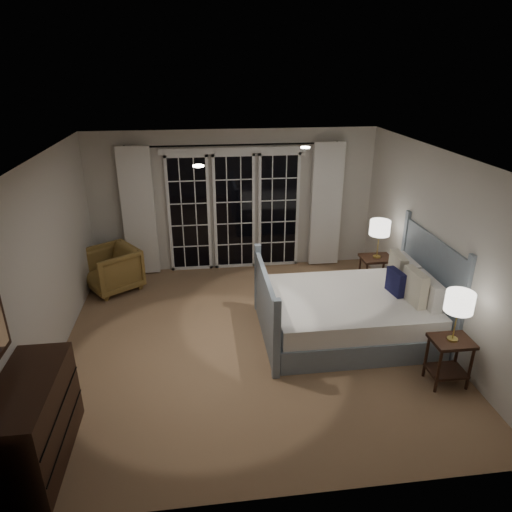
{
  "coord_description": "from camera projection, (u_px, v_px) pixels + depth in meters",
  "views": [
    {
      "loc": [
        -0.61,
        -5.3,
        3.5
      ],
      "look_at": [
        0.13,
        0.45,
        1.05
      ],
      "focal_mm": 32.0,
      "sensor_mm": 36.0,
      "label": 1
    }
  ],
  "objects": [
    {
      "name": "floor",
      "position": [
        251.0,
        339.0,
        6.28
      ],
      "size": [
        5.0,
        5.0,
        0.0
      ],
      "primitive_type": "plane",
      "color": "#8C6D4B",
      "rests_on": "ground"
    },
    {
      "name": "ceiling",
      "position": [
        250.0,
        157.0,
        5.3
      ],
      "size": [
        5.0,
        5.0,
        0.0
      ],
      "primitive_type": "plane",
      "rotation": [
        3.14,
        0.0,
        0.0
      ],
      "color": "silver",
      "rests_on": "wall_back"
    },
    {
      "name": "wall_left",
      "position": [
        45.0,
        266.0,
        5.5
      ],
      "size": [
        0.02,
        5.0,
        2.5
      ],
      "primitive_type": "cube",
      "color": "beige",
      "rests_on": "floor"
    },
    {
      "name": "wall_right",
      "position": [
        436.0,
        246.0,
        6.08
      ],
      "size": [
        0.02,
        5.0,
        2.5
      ],
      "primitive_type": "cube",
      "color": "beige",
      "rests_on": "floor"
    },
    {
      "name": "wall_back",
      "position": [
        234.0,
        201.0,
        8.08
      ],
      "size": [
        5.0,
        0.02,
        2.5
      ],
      "primitive_type": "cube",
      "color": "beige",
      "rests_on": "floor"
    },
    {
      "name": "wall_front",
      "position": [
        288.0,
        380.0,
        3.51
      ],
      "size": [
        5.0,
        0.02,
        2.5
      ],
      "primitive_type": "cube",
      "color": "beige",
      "rests_on": "floor"
    },
    {
      "name": "french_doors",
      "position": [
        234.0,
        211.0,
        8.1
      ],
      "size": [
        2.5,
        0.04,
        2.2
      ],
      "color": "black",
      "rests_on": "wall_back"
    },
    {
      "name": "curtain_rod",
      "position": [
        233.0,
        145.0,
        7.6
      ],
      "size": [
        3.5,
        0.03,
        0.03
      ],
      "primitive_type": "cylinder",
      "rotation": [
        0.0,
        1.57,
        0.0
      ],
      "color": "black",
      "rests_on": "wall_back"
    },
    {
      "name": "curtain_left",
      "position": [
        139.0,
        212.0,
        7.81
      ],
      "size": [
        0.55,
        0.1,
        2.25
      ],
      "primitive_type": "cube",
      "color": "white",
      "rests_on": "curtain_rod"
    },
    {
      "name": "curtain_right",
      "position": [
        326.0,
        205.0,
        8.2
      ],
      "size": [
        0.55,
        0.1,
        2.25
      ],
      "primitive_type": "cube",
      "color": "white",
      "rests_on": "curtain_rod"
    },
    {
      "name": "downlight_a",
      "position": [
        305.0,
        147.0,
        5.95
      ],
      "size": [
        0.12,
        0.12,
        0.01
      ],
      "primitive_type": "cylinder",
      "color": "white",
      "rests_on": "ceiling"
    },
    {
      "name": "downlight_b",
      "position": [
        198.0,
        166.0,
        4.87
      ],
      "size": [
        0.12,
        0.12,
        0.01
      ],
      "primitive_type": "cylinder",
      "color": "white",
      "rests_on": "ceiling"
    },
    {
      "name": "bed",
      "position": [
        352.0,
        311.0,
        6.31
      ],
      "size": [
        2.35,
        1.69,
        1.38
      ],
      "color": "slate",
      "rests_on": "floor"
    },
    {
      "name": "nightstand_left",
      "position": [
        449.0,
        355.0,
        5.28
      ],
      "size": [
        0.46,
        0.37,
        0.6
      ],
      "color": "#321B10",
      "rests_on": "floor"
    },
    {
      "name": "nightstand_right",
      "position": [
        375.0,
        269.0,
        7.4
      ],
      "size": [
        0.49,
        0.39,
        0.64
      ],
      "color": "#321B10",
      "rests_on": "floor"
    },
    {
      "name": "lamp_left",
      "position": [
        460.0,
        302.0,
        5.01
      ],
      "size": [
        0.31,
        0.31,
        0.6
      ],
      "color": "#D1B353",
      "rests_on": "nightstand_left"
    },
    {
      "name": "lamp_right",
      "position": [
        380.0,
        228.0,
        7.12
      ],
      "size": [
        0.32,
        0.32,
        0.62
      ],
      "color": "#D1B353",
      "rests_on": "nightstand_right"
    },
    {
      "name": "armchair",
      "position": [
        112.0,
        269.0,
        7.54
      ],
      "size": [
        1.1,
        1.09,
        0.73
      ],
      "primitive_type": "imported",
      "rotation": [
        0.0,
        0.0,
        -0.97
      ],
      "color": "brown",
      "rests_on": "floor"
    },
    {
      "name": "dresser",
      "position": [
        33.0,
        423.0,
        4.2
      ],
      "size": [
        0.54,
        1.26,
        0.89
      ],
      "color": "#321B10",
      "rests_on": "floor"
    }
  ]
}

